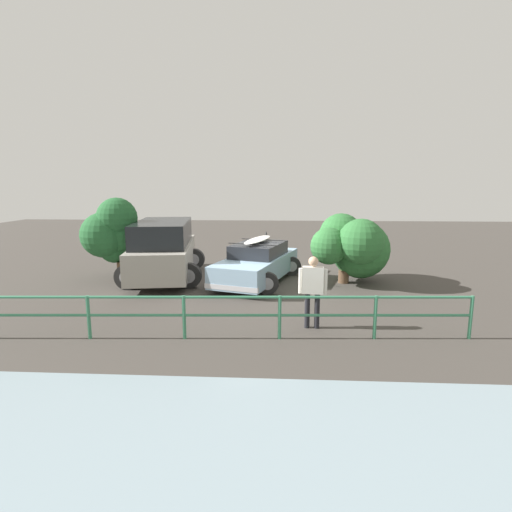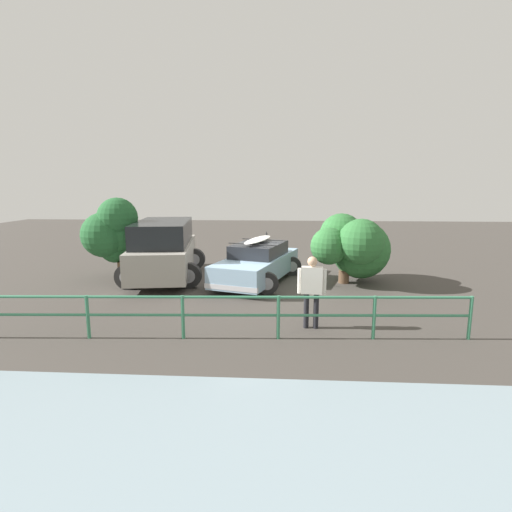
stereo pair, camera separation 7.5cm
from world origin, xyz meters
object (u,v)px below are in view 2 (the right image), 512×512
(person_bystander, at_px, (312,286))
(bush_near_right, at_px, (113,232))
(sedan_car, at_px, (258,263))
(suv_car, at_px, (164,249))
(bush_near_left, at_px, (353,245))

(person_bystander, xyz_separation_m, bush_near_right, (6.17, -4.33, 0.61))
(sedan_car, relative_size, person_bystander, 2.82)
(bush_near_right, bearing_deg, suv_car, -175.80)
(bush_near_right, bearing_deg, bush_near_left, 179.03)
(sedan_car, relative_size, bush_near_right, 1.67)
(sedan_car, xyz_separation_m, bush_near_right, (4.76, -0.16, 0.96))
(suv_car, bearing_deg, bush_near_left, 177.65)
(suv_car, relative_size, person_bystander, 3.04)
(sedan_car, distance_m, bush_near_left, 3.07)
(sedan_car, bearing_deg, bush_near_left, -179.45)
(bush_near_left, height_order, bush_near_right, bush_near_right)
(suv_car, bearing_deg, person_bystander, 135.56)
(sedan_car, height_order, bush_near_right, bush_near_right)
(suv_car, xyz_separation_m, person_bystander, (-4.53, 4.45, -0.03))
(sedan_car, xyz_separation_m, suv_car, (3.12, -0.28, 0.38))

